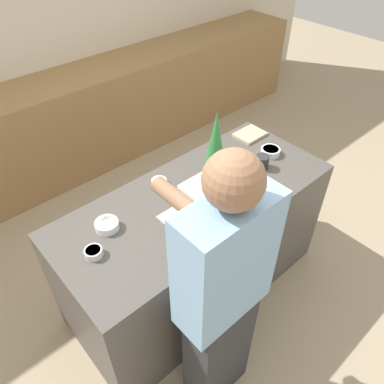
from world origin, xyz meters
The scene contains 15 objects.
ground_plane centered at (0.00, 0.00, 0.00)m, with size 12.00×12.00×0.00m, color tan.
wall_back centered at (0.00, 2.25, 1.30)m, with size 8.00×0.05×2.60m.
back_cabinet_block centered at (0.00, 1.93, 0.48)m, with size 6.00×0.60×0.95m.
kitchen_island centered at (0.00, 0.00, 0.45)m, with size 1.78×0.77×0.89m.
baking_tray centered at (-0.07, -0.13, 0.90)m, with size 0.43×0.30×0.01m.
gingerbread_house centered at (-0.07, -0.13, 1.01)m, with size 0.20×0.19×0.26m.
decorative_tree centered at (0.33, 0.18, 1.08)m, with size 0.14×0.14×0.38m.
candy_bowl_center_rear centered at (-0.54, 0.14, 0.92)m, with size 0.13×0.13×0.05m.
candy_bowl_near_tray_left centered at (0.47, 0.09, 0.92)m, with size 0.11×0.11×0.05m.
candy_bowl_beside_tree centered at (-0.69, 0.02, 0.92)m, with size 0.09×0.09×0.04m.
candy_bowl_front_corner centered at (-0.10, 0.24, 0.91)m, with size 0.10×0.10×0.04m.
candy_bowl_near_tray_right centered at (0.68, -0.01, 0.92)m, with size 0.13×0.13×0.05m.
cookbook centered at (0.75, 0.24, 0.90)m, with size 0.21×0.17×0.02m.
mug centered at (0.51, -0.07, 0.94)m, with size 0.09×0.09×0.09m.
person centered at (-0.38, -0.59, 0.88)m, with size 0.45×0.56×1.71m.
Camera 1 is at (-1.14, -1.23, 2.40)m, focal length 35.00 mm.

